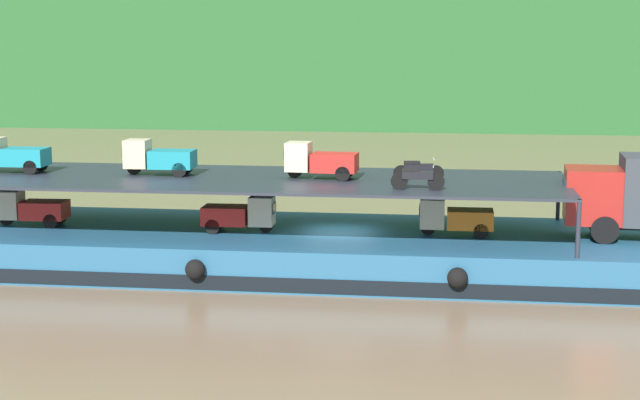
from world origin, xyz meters
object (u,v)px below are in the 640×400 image
object	(u,v)px
cargo_barge	(339,251)
mini_truck_upper_mid	(158,157)
mini_truck_upper_stern	(12,155)
motorcycle_upper_centre	(418,170)
mini_truck_lower_aft	(240,214)
mini_truck_lower_mid	(455,217)
mini_truck_lower_stern	(31,208)
motorcycle_upper_port	(417,178)
mini_truck_upper_fore	(320,161)

from	to	relation	value
cargo_barge	mini_truck_upper_mid	world-z (taller)	mini_truck_upper_mid
mini_truck_upper_stern	motorcycle_upper_centre	xyz separation A→B (m)	(16.12, -0.28, -0.26)
mini_truck_lower_aft	mini_truck_lower_mid	distance (m)	8.11
mini_truck_upper_stern	motorcycle_upper_centre	world-z (taller)	mini_truck_upper_stern
mini_truck_lower_stern	mini_truck_lower_mid	bearing A→B (deg)	0.86
mini_truck_lower_mid	mini_truck_upper_mid	distance (m)	11.72
cargo_barge	motorcycle_upper_centre	world-z (taller)	motorcycle_upper_centre
cargo_barge	motorcycle_upper_port	xyz separation A→B (m)	(3.04, -2.17, 3.18)
motorcycle_upper_port	mini_truck_upper_mid	bearing A→B (deg)	166.10
mini_truck_lower_aft	mini_truck_lower_stern	bearing A→B (deg)	178.93
cargo_barge	mini_truck_upper_fore	world-z (taller)	mini_truck_upper_fore
motorcycle_upper_port	mini_truck_upper_stern	bearing A→B (deg)	171.33
mini_truck_lower_aft	motorcycle_upper_port	size ratio (longest dim) A/B	1.45
mini_truck_upper_stern	motorcycle_upper_port	xyz separation A→B (m)	(16.18, -2.47, -0.26)
mini_truck_upper_fore	mini_truck_upper_stern	bearing A→B (deg)	179.52
mini_truck_upper_stern	mini_truck_upper_mid	xyz separation A→B (m)	(6.00, 0.05, 0.00)
cargo_barge	mini_truck_upper_mid	bearing A→B (deg)	177.16
cargo_barge	mini_truck_upper_mid	xyz separation A→B (m)	(-7.15, 0.35, 3.44)
mini_truck_upper_stern	mini_truck_lower_aft	bearing A→B (deg)	-5.19
mini_truck_lower_mid	mini_truck_upper_fore	bearing A→B (deg)	176.15
cargo_barge	mini_truck_lower_stern	xyz separation A→B (m)	(-12.15, -0.40, 1.44)
motorcycle_upper_port	motorcycle_upper_centre	world-z (taller)	same
mini_truck_lower_stern	mini_truck_lower_mid	distance (m)	16.54
mini_truck_lower_stern	mini_truck_upper_mid	world-z (taller)	mini_truck_upper_mid
mini_truck_upper_mid	motorcycle_upper_port	bearing A→B (deg)	-13.90
mini_truck_upper_mid	motorcycle_upper_port	distance (m)	10.49
cargo_barge	motorcycle_upper_centre	bearing A→B (deg)	0.42
cargo_barge	mini_truck_lower_mid	xyz separation A→B (m)	(4.39, -0.15, 1.44)
mini_truck_lower_stern	motorcycle_upper_centre	distance (m)	15.24
cargo_barge	motorcycle_upper_centre	size ratio (longest dim) A/B	17.89
cargo_barge	mini_truck_lower_stern	bearing A→B (deg)	-178.13
mini_truck_upper_mid	mini_truck_lower_mid	bearing A→B (deg)	-2.49
mini_truck_upper_stern	mini_truck_upper_fore	world-z (taller)	same
mini_truck_lower_stern	mini_truck_upper_stern	distance (m)	2.34
mini_truck_lower_aft	motorcycle_upper_centre	world-z (taller)	motorcycle_upper_centre
mini_truck_lower_aft	mini_truck_upper_fore	distance (m)	3.66
mini_truck_lower_stern	mini_truck_upper_stern	world-z (taller)	mini_truck_upper_stern
mini_truck_lower_mid	mini_truck_upper_mid	size ratio (longest dim) A/B	1.00
mini_truck_lower_aft	motorcycle_upper_centre	bearing A→B (deg)	4.92
motorcycle_upper_centre	mini_truck_upper_fore	bearing A→B (deg)	177.29
mini_truck_upper_mid	motorcycle_upper_centre	distance (m)	10.14
mini_truck_lower_stern	motorcycle_upper_port	distance (m)	15.39
mini_truck_lower_mid	mini_truck_upper_fore	xyz separation A→B (m)	(-5.13, 0.35, 2.00)
mini_truck_upper_mid	cargo_barge	bearing A→B (deg)	-2.84
mini_truck_lower_aft	mini_truck_upper_fore	world-z (taller)	mini_truck_upper_fore
mini_truck_upper_mid	mini_truck_upper_fore	bearing A→B (deg)	-1.40
mini_truck_upper_mid	motorcycle_upper_centre	size ratio (longest dim) A/B	1.45
mini_truck_upper_stern	motorcycle_upper_port	world-z (taller)	mini_truck_upper_stern
cargo_barge	mini_truck_upper_fore	distance (m)	3.53
mini_truck_lower_stern	mini_truck_lower_aft	distance (m)	8.44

